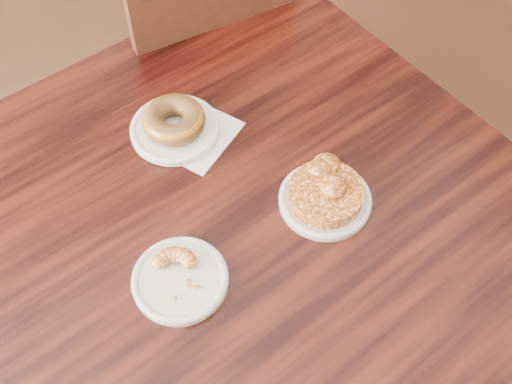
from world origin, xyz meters
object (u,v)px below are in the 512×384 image
object	(u,v)px
apple_fritter	(326,191)
cruller_fragment	(179,275)
chair_far	(195,76)
cafe_table	(242,313)
glazed_donut	(174,120)

from	to	relation	value
apple_fritter	cruller_fragment	bearing A→B (deg)	-167.61
chair_far	apple_fritter	distance (m)	0.75
cafe_table	cruller_fragment	distance (m)	0.42
chair_far	cruller_fragment	world-z (taller)	chair_far
glazed_donut	apple_fritter	distance (m)	0.31
chair_far	cruller_fragment	size ratio (longest dim) A/B	9.95
cafe_table	cruller_fragment	xyz separation A→B (m)	(-0.12, -0.08, 0.40)
chair_far	glazed_donut	size ratio (longest dim) A/B	7.75
cafe_table	chair_far	size ratio (longest dim) A/B	1.12
glazed_donut	cruller_fragment	xyz separation A→B (m)	(-0.08, -0.30, -0.01)
cafe_table	chair_far	bearing A→B (deg)	63.77
apple_fritter	cruller_fragment	size ratio (longest dim) A/B	1.88
apple_fritter	cafe_table	bearing A→B (deg)	173.43
cafe_table	cruller_fragment	bearing A→B (deg)	-165.15
glazed_donut	cruller_fragment	bearing A→B (deg)	-104.68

